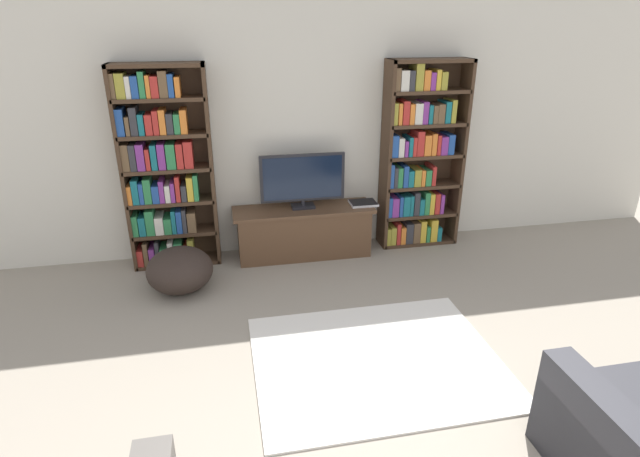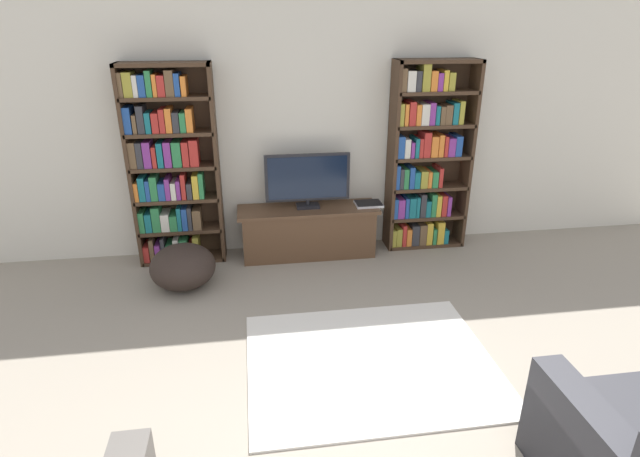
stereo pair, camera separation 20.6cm
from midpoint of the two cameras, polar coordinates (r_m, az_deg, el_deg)
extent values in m
cube|color=silver|center=(5.28, -0.92, 11.22)|extent=(8.80, 0.06, 2.60)
cube|color=#422D1E|center=(5.22, -19.69, 6.36)|extent=(0.04, 0.30, 2.00)
cube|color=#422D1E|center=(5.12, -10.52, 7.01)|extent=(0.04, 0.30, 2.00)
cube|color=#422D1E|center=(5.28, -15.01, 7.09)|extent=(0.87, 0.04, 2.00)
cube|color=#422D1E|center=(4.99, -16.36, 17.59)|extent=(0.87, 0.30, 0.04)
cube|color=#422D1E|center=(5.50, -14.11, -3.17)|extent=(0.83, 0.30, 0.04)
cube|color=#B72D28|center=(5.49, -18.04, -2.46)|extent=(0.06, 0.24, 0.17)
cube|color=brown|center=(5.47, -17.50, -2.08)|extent=(0.04, 0.24, 0.24)
cube|color=#7F338C|center=(5.47, -16.87, -2.35)|extent=(0.06, 0.24, 0.18)
cube|color=#333338|center=(5.45, -16.34, -1.98)|extent=(0.04, 0.24, 0.25)
cube|color=#2D7F47|center=(5.46, -15.67, -2.34)|extent=(0.07, 0.24, 0.17)
cube|color=silver|center=(5.43, -14.96, -2.00)|extent=(0.05, 0.24, 0.23)
cube|color=#2D7F47|center=(5.43, -14.16, -2.02)|extent=(0.08, 0.24, 0.22)
cube|color=#B72D28|center=(5.43, -13.42, -2.25)|extent=(0.04, 0.24, 0.16)
cube|color=#9E9333|center=(5.41, -12.86, -1.82)|extent=(0.06, 0.24, 0.25)
cube|color=#422D1E|center=(5.36, -14.45, 0.04)|extent=(0.83, 0.30, 0.04)
cube|color=#2D7F47|center=(5.36, -18.52, 0.97)|extent=(0.05, 0.24, 0.21)
cube|color=#196B75|center=(5.35, -17.83, 0.92)|extent=(0.06, 0.24, 0.19)
cube|color=#2D7F47|center=(5.33, -17.05, 1.29)|extent=(0.08, 0.24, 0.26)
cube|color=silver|center=(5.33, -16.10, 0.96)|extent=(0.08, 0.24, 0.18)
cube|color=#2D7F47|center=(5.32, -15.23, 0.92)|extent=(0.07, 0.24, 0.16)
cube|color=#196B75|center=(5.30, -14.62, 1.35)|extent=(0.04, 0.24, 0.24)
cube|color=#234C99|center=(5.29, -14.05, 1.34)|extent=(0.05, 0.24, 0.23)
cube|color=#333338|center=(5.29, -13.51, 1.43)|extent=(0.04, 0.24, 0.24)
cube|color=brown|center=(5.29, -12.74, 1.30)|extent=(0.08, 0.24, 0.21)
cube|color=#422D1E|center=(5.25, -14.80, 3.40)|extent=(0.83, 0.30, 0.04)
cube|color=orange|center=(5.26, -19.03, 4.21)|extent=(0.04, 0.24, 0.19)
cube|color=#196B75|center=(5.24, -18.48, 4.53)|extent=(0.06, 0.24, 0.24)
cube|color=#234C99|center=(5.23, -17.86, 4.40)|extent=(0.04, 0.24, 0.21)
cube|color=#2D7F47|center=(5.22, -17.26, 4.64)|extent=(0.07, 0.24, 0.24)
cube|color=#234C99|center=(5.22, -16.44, 4.32)|extent=(0.06, 0.24, 0.17)
cube|color=#7F338C|center=(5.20, -15.82, 4.60)|extent=(0.05, 0.24, 0.22)
cube|color=silver|center=(5.20, -15.21, 4.40)|extent=(0.05, 0.24, 0.17)
cube|color=#7F338C|center=(5.19, -14.69, 4.54)|extent=(0.04, 0.24, 0.19)
cube|color=#B72D28|center=(5.18, -14.17, 4.90)|extent=(0.04, 0.24, 0.25)
cube|color=#333338|center=(5.19, -13.52, 4.45)|extent=(0.05, 0.24, 0.16)
cube|color=gold|center=(5.17, -12.87, 4.91)|extent=(0.06, 0.24, 0.24)
cube|color=#2D7F47|center=(5.16, -12.26, 5.05)|extent=(0.04, 0.24, 0.26)
cube|color=#422D1E|center=(5.15, -15.17, 6.89)|extent=(0.83, 0.30, 0.04)
cube|color=brown|center=(5.16, -19.40, 8.08)|extent=(0.07, 0.24, 0.25)
cube|color=#333338|center=(5.15, -18.69, 8.12)|extent=(0.06, 0.24, 0.25)
cube|color=#7F338C|center=(5.13, -17.91, 8.19)|extent=(0.07, 0.24, 0.25)
cube|color=#B72D28|center=(5.13, -17.18, 7.99)|extent=(0.04, 0.24, 0.20)
cube|color=#196B75|center=(5.12, -16.58, 8.23)|extent=(0.05, 0.24, 0.24)
cube|color=#7F338C|center=(5.11, -15.80, 8.33)|extent=(0.07, 0.24, 0.24)
cube|color=#2D7F47|center=(5.10, -14.84, 8.38)|extent=(0.08, 0.24, 0.24)
cube|color=#B72D28|center=(5.09, -13.92, 8.44)|extent=(0.06, 0.24, 0.24)
cube|color=#B72D28|center=(5.08, -13.01, 8.60)|extent=(0.08, 0.24, 0.26)
cube|color=#422D1E|center=(5.07, -15.56, 10.51)|extent=(0.83, 0.30, 0.04)
cube|color=#234C99|center=(5.09, -19.88, 11.65)|extent=(0.07, 0.24, 0.24)
cube|color=brown|center=(5.08, -19.15, 11.33)|extent=(0.04, 0.24, 0.17)
cube|color=#333338|center=(5.07, -18.55, 11.84)|extent=(0.06, 0.24, 0.25)
cube|color=#196B75|center=(5.06, -17.80, 11.56)|extent=(0.05, 0.24, 0.19)
cube|color=#B72D28|center=(5.05, -17.05, 11.59)|extent=(0.06, 0.24, 0.19)
cube|color=#B72D28|center=(5.04, -16.34, 11.84)|extent=(0.05, 0.24, 0.22)
cube|color=orange|center=(5.03, -15.66, 11.94)|extent=(0.06, 0.24, 0.23)
cube|color=#333338|center=(5.03, -14.90, 11.79)|extent=(0.06, 0.24, 0.19)
cube|color=#2D7F47|center=(5.02, -14.16, 11.82)|extent=(0.05, 0.24, 0.18)
cube|color=orange|center=(5.01, -13.47, 12.07)|extent=(0.06, 0.24, 0.22)
cube|color=#422D1E|center=(5.02, -15.97, 14.22)|extent=(0.83, 0.30, 0.04)
cube|color=brown|center=(5.05, -20.55, 15.19)|extent=(0.04, 0.24, 0.22)
cube|color=#9E9333|center=(5.04, -19.82, 15.28)|extent=(0.08, 0.24, 0.22)
cube|color=silver|center=(5.03, -19.06, 15.21)|extent=(0.04, 0.24, 0.19)
cube|color=#234C99|center=(5.02, -18.40, 15.28)|extent=(0.06, 0.24, 0.19)
cube|color=#2D7F47|center=(5.00, -17.70, 15.57)|extent=(0.05, 0.24, 0.23)
cube|color=orange|center=(5.00, -17.08, 15.44)|extent=(0.04, 0.24, 0.20)
cube|color=#B72D28|center=(4.99, -16.41, 15.45)|extent=(0.07, 0.24, 0.19)
cube|color=brown|center=(4.98, -15.54, 15.78)|extent=(0.08, 0.24, 0.23)
cube|color=#234C99|center=(4.97, -14.75, 15.69)|extent=(0.05, 0.24, 0.21)
cube|color=orange|center=(4.97, -14.06, 15.60)|extent=(0.05, 0.24, 0.18)
cube|color=#422D1E|center=(5.36, 9.32, 7.79)|extent=(0.04, 0.30, 2.00)
cube|color=#422D1E|center=(5.66, 17.45, 7.85)|extent=(0.04, 0.30, 2.00)
cube|color=#422D1E|center=(5.61, 13.01, 8.20)|extent=(0.87, 0.04, 2.00)
cube|color=#422D1E|center=(5.34, 14.50, 18.06)|extent=(0.87, 0.30, 0.04)
cube|color=#422D1E|center=(5.82, 12.62, -1.53)|extent=(0.83, 0.30, 0.04)
cube|color=#9E9333|center=(5.64, 9.22, -0.78)|extent=(0.05, 0.24, 0.19)
cube|color=#9E9333|center=(5.65, 9.78, -0.69)|extent=(0.06, 0.24, 0.20)
cube|color=#B72D28|center=(5.66, 10.35, -0.48)|extent=(0.04, 0.24, 0.24)
cube|color=orange|center=(5.69, 10.86, -0.66)|extent=(0.05, 0.24, 0.19)
cube|color=#333338|center=(5.71, 11.57, -0.45)|extent=(0.08, 0.24, 0.23)
cube|color=brown|center=(5.74, 12.37, -0.38)|extent=(0.08, 0.24, 0.24)
cube|color=gold|center=(5.76, 13.09, -0.26)|extent=(0.06, 0.24, 0.25)
cube|color=#2D7F47|center=(5.79, 13.62, -0.55)|extent=(0.04, 0.24, 0.18)
cube|color=gold|center=(5.80, 14.27, -0.16)|extent=(0.08, 0.24, 0.26)
cube|color=#196B75|center=(5.85, 14.84, -0.57)|extent=(0.05, 0.24, 0.16)
cube|color=#422D1E|center=(5.69, 12.90, 1.53)|extent=(0.83, 0.30, 0.04)
cube|color=#234C99|center=(5.51, 9.43, 2.53)|extent=(0.04, 0.24, 0.22)
cube|color=#7F338C|center=(5.53, 10.04, 2.51)|extent=(0.07, 0.24, 0.21)
cube|color=#234C99|center=(5.55, 10.67, 2.60)|extent=(0.04, 0.24, 0.22)
cube|color=#196B75|center=(5.57, 11.26, 2.63)|extent=(0.07, 0.24, 0.22)
cube|color=#196B75|center=(5.59, 11.84, 2.68)|extent=(0.04, 0.24, 0.23)
cube|color=#333338|center=(5.60, 12.41, 2.85)|extent=(0.06, 0.24, 0.26)
cube|color=#196B75|center=(5.64, 12.96, 2.50)|extent=(0.05, 0.24, 0.18)
cube|color=#2D7F47|center=(5.65, 13.55, 2.86)|extent=(0.05, 0.24, 0.25)
cube|color=gold|center=(5.67, 14.08, 2.80)|extent=(0.05, 0.24, 0.23)
cube|color=#B72D28|center=(5.69, 14.66, 2.82)|extent=(0.05, 0.24, 0.23)
cube|color=#7F338C|center=(5.72, 15.18, 2.76)|extent=(0.04, 0.24, 0.22)
cube|color=#422D1E|center=(5.58, 13.20, 4.72)|extent=(0.83, 0.30, 0.04)
cube|color=#234C99|center=(5.40, 9.66, 6.02)|extent=(0.04, 0.24, 0.26)
cube|color=#333338|center=(5.42, 10.11, 5.85)|extent=(0.04, 0.24, 0.22)
cube|color=#2D7F47|center=(5.44, 10.60, 5.84)|extent=(0.05, 0.24, 0.21)
cube|color=#234C99|center=(5.45, 11.21, 5.94)|extent=(0.05, 0.24, 0.23)
cube|color=#196B75|center=(5.48, 11.79, 5.68)|extent=(0.06, 0.24, 0.18)
cube|color=#9E9333|center=(5.51, 12.53, 5.73)|extent=(0.08, 0.24, 0.18)
cube|color=orange|center=(5.53, 13.15, 5.71)|extent=(0.04, 0.24, 0.18)
cube|color=#2D7F47|center=(5.55, 13.71, 5.70)|extent=(0.06, 0.24, 0.17)
cube|color=#B72D28|center=(5.57, 14.31, 5.89)|extent=(0.04, 0.24, 0.21)
cube|color=#422D1E|center=(5.49, 13.51, 8.02)|extent=(0.83, 0.30, 0.04)
cube|color=#234C99|center=(5.32, 10.04, 9.31)|extent=(0.07, 0.24, 0.23)
cube|color=silver|center=(5.35, 10.75, 9.16)|extent=(0.06, 0.24, 0.20)
cube|color=#7F338C|center=(5.37, 11.31, 8.99)|extent=(0.04, 0.24, 0.16)
cube|color=#196B75|center=(5.38, 11.80, 9.18)|extent=(0.04, 0.24, 0.20)
cube|color=#B72D28|center=(5.40, 12.24, 9.18)|extent=(0.04, 0.24, 0.20)
cube|color=#B72D28|center=(5.41, 12.88, 9.48)|extent=(0.07, 0.24, 0.26)
cube|color=orange|center=(5.45, 13.67, 9.26)|extent=(0.07, 0.24, 0.22)
cube|color=orange|center=(5.47, 14.38, 9.32)|extent=(0.05, 0.24, 0.23)
cube|color=#B72D28|center=(5.49, 14.90, 9.23)|extent=(0.04, 0.24, 0.21)
cube|color=#7F338C|center=(5.52, 15.48, 9.13)|extent=(0.07, 0.24, 0.19)
cube|color=#234C99|center=(5.55, 16.22, 9.22)|extent=(0.07, 0.24, 0.21)
cube|color=#422D1E|center=(5.42, 13.84, 11.43)|extent=(0.83, 0.30, 0.04)
cube|color=#9E9333|center=(5.25, 10.14, 12.81)|extent=(0.05, 0.24, 0.22)
cube|color=orange|center=(5.27, 10.67, 12.78)|extent=(0.04, 0.24, 0.22)
cube|color=#B72D28|center=(5.29, 11.32, 12.88)|extent=(0.06, 0.24, 0.24)
cube|color=orange|center=(5.31, 11.98, 12.70)|extent=(0.05, 0.24, 0.21)
cube|color=silver|center=(5.34, 12.71, 12.71)|extent=(0.08, 0.24, 0.21)
cube|color=#7F338C|center=(5.36, 13.46, 12.76)|extent=(0.06, 0.24, 0.22)
cube|color=#196B75|center=(5.39, 14.02, 12.57)|extent=(0.04, 0.24, 0.19)
cube|color=brown|center=(5.41, 14.56, 12.53)|extent=(0.05, 0.24, 0.18)
cube|color=brown|center=(5.43, 15.19, 12.56)|extent=(0.07, 0.24, 0.20)
cube|color=#196B75|center=(5.46, 15.92, 12.65)|extent=(0.06, 0.24, 0.22)
cube|color=#9E9333|center=(5.48, 16.53, 12.71)|extent=(0.05, 0.24, 0.23)
cube|color=#422D1E|center=(5.37, 14.18, 14.91)|extent=(0.83, 0.30, 0.04)
cube|color=brown|center=(5.21, 10.44, 16.42)|extent=(0.05, 0.24, 0.22)
cube|color=silver|center=(5.23, 11.23, 16.26)|extent=(0.08, 0.24, 0.20)
cube|color=#333338|center=(5.26, 12.03, 16.22)|extent=(0.05, 0.24, 0.20)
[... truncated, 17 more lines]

